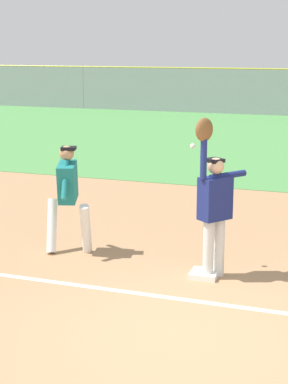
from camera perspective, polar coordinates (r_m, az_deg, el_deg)
The scene contains 6 objects.
ground_plane at distance 7.41m, azimuth 3.45°, elevation -12.69°, with size 75.09×75.09×0.00m, color #A37A54.
first_base at distance 9.12m, azimuth 5.44°, elevation -7.37°, with size 0.38×0.38×0.08m, color white.
fielder at distance 8.81m, azimuth 6.31°, elevation -0.77°, with size 0.63×0.78×2.28m.
runner at distance 9.89m, azimuth -6.87°, elevation 0.02°, with size 0.85×0.83×1.72m.
baseball at distance 9.07m, azimuth 4.40°, elevation 4.15°, with size 0.07×0.07×0.07m, color white.
parked_car_silver at distance 34.78m, azimuth 10.45°, elevation 8.72°, with size 4.46×2.23×1.25m.
Camera 1 is at (1.80, -6.43, 3.23)m, focal length 59.25 mm.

